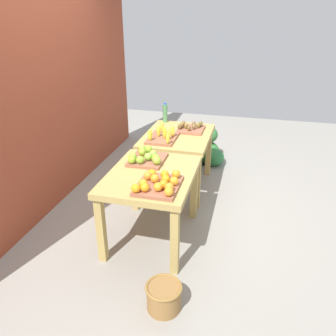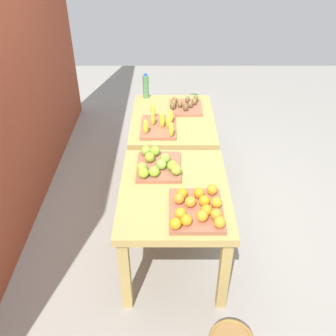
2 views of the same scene
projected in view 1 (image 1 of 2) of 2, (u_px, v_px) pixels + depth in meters
ground_plane at (166, 208)px, 3.95m from camera, size 8.00×8.00×0.00m
back_wall at (46, 73)px, 3.61m from camera, size 4.40×0.12×3.00m
display_table_left at (152, 183)px, 3.19m from camera, size 1.04×0.80×0.73m
display_table_right at (178, 142)px, 4.17m from camera, size 1.04×0.80×0.73m
orange_bin at (158, 183)px, 2.86m from camera, size 0.45×0.37×0.11m
apple_bin at (146, 157)px, 3.37m from camera, size 0.41×0.35×0.11m
banana_crate at (163, 136)px, 3.93m from camera, size 0.44×0.32×0.17m
kiwi_bin at (190, 128)px, 4.25m from camera, size 0.36×0.33×0.10m
water_bottle at (165, 113)px, 4.53m from camera, size 0.06×0.06×0.27m
watermelon_pile at (207, 151)px, 5.08m from camera, size 0.68×0.65×0.51m
wicker_basket at (164, 296)px, 2.57m from camera, size 0.29×0.29×0.22m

